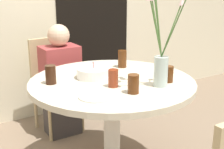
{
  "coord_description": "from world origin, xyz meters",
  "views": [
    {
      "loc": [
        -1.11,
        -1.79,
        1.44
      ],
      "look_at": [
        0.0,
        0.0,
        0.8
      ],
      "focal_mm": 50.0,
      "sensor_mm": 36.0,
      "label": 1
    }
  ],
  "objects_px": {
    "drink_glass_1": "(122,59)",
    "drink_glass_0": "(113,78)",
    "person_woman": "(61,84)",
    "side_plate": "(96,96)",
    "flower_vase": "(163,45)",
    "drink_glass_2": "(51,75)",
    "birthday_cake": "(93,73)",
    "drink_glass_3": "(168,74)",
    "drink_glass_4": "(133,84)",
    "chair_far_back": "(54,79)"
  },
  "relations": [
    {
      "from": "drink_glass_0",
      "to": "person_woman",
      "type": "height_order",
      "value": "person_woman"
    },
    {
      "from": "drink_glass_0",
      "to": "drink_glass_4",
      "type": "height_order",
      "value": "drink_glass_4"
    },
    {
      "from": "drink_glass_1",
      "to": "person_woman",
      "type": "xyz_separation_m",
      "value": [
        -0.3,
        0.59,
        -0.33
      ]
    },
    {
      "from": "birthday_cake",
      "to": "drink_glass_4",
      "type": "height_order",
      "value": "drink_glass_4"
    },
    {
      "from": "birthday_cake",
      "to": "drink_glass_4",
      "type": "xyz_separation_m",
      "value": [
        0.06,
        -0.42,
        0.02
      ]
    },
    {
      "from": "drink_glass_0",
      "to": "birthday_cake",
      "type": "bearing_deg",
      "value": 93.39
    },
    {
      "from": "drink_glass_3",
      "to": "drink_glass_0",
      "type": "bearing_deg",
      "value": 163.43
    },
    {
      "from": "birthday_cake",
      "to": "drink_glass_4",
      "type": "bearing_deg",
      "value": -82.28
    },
    {
      "from": "flower_vase",
      "to": "drink_glass_0",
      "type": "height_order",
      "value": "flower_vase"
    },
    {
      "from": "drink_glass_3",
      "to": "person_woman",
      "type": "distance_m",
      "value": 1.18
    },
    {
      "from": "chair_far_back",
      "to": "drink_glass_4",
      "type": "relative_size",
      "value": 7.5
    },
    {
      "from": "flower_vase",
      "to": "birthday_cake",
      "type": "bearing_deg",
      "value": 125.22
    },
    {
      "from": "person_woman",
      "to": "flower_vase",
      "type": "bearing_deg",
      "value": -77.37
    },
    {
      "from": "side_plate",
      "to": "person_woman",
      "type": "xyz_separation_m",
      "value": [
        0.22,
        1.07,
        -0.27
      ]
    },
    {
      "from": "flower_vase",
      "to": "person_woman",
      "type": "relative_size",
      "value": 0.69
    },
    {
      "from": "drink_glass_2",
      "to": "flower_vase",
      "type": "bearing_deg",
      "value": -36.31
    },
    {
      "from": "drink_glass_4",
      "to": "person_woman",
      "type": "relative_size",
      "value": 0.11
    },
    {
      "from": "birthday_cake",
      "to": "person_woman",
      "type": "xyz_separation_m",
      "value": [
        0.04,
        0.72,
        -0.3
      ]
    },
    {
      "from": "birthday_cake",
      "to": "drink_glass_4",
      "type": "relative_size",
      "value": 1.98
    },
    {
      "from": "drink_glass_1",
      "to": "drink_glass_2",
      "type": "height_order",
      "value": "drink_glass_1"
    },
    {
      "from": "birthday_cake",
      "to": "drink_glass_2",
      "type": "bearing_deg",
      "value": 173.96
    },
    {
      "from": "drink_glass_0",
      "to": "person_woman",
      "type": "xyz_separation_m",
      "value": [
        0.02,
        0.96,
        -0.32
      ]
    },
    {
      "from": "person_woman",
      "to": "drink_glass_2",
      "type": "bearing_deg",
      "value": -117.01
    },
    {
      "from": "drink_glass_0",
      "to": "drink_glass_2",
      "type": "bearing_deg",
      "value": 139.38
    },
    {
      "from": "side_plate",
      "to": "drink_glass_1",
      "type": "relative_size",
      "value": 1.49
    },
    {
      "from": "flower_vase",
      "to": "drink_glass_1",
      "type": "relative_size",
      "value": 5.29
    },
    {
      "from": "chair_far_back",
      "to": "person_woman",
      "type": "height_order",
      "value": "person_woman"
    },
    {
      "from": "drink_glass_1",
      "to": "drink_glass_4",
      "type": "distance_m",
      "value": 0.61
    },
    {
      "from": "drink_glass_2",
      "to": "person_woman",
      "type": "xyz_separation_m",
      "value": [
        0.35,
        0.68,
        -0.33
      ]
    },
    {
      "from": "drink_glass_3",
      "to": "drink_glass_2",
      "type": "bearing_deg",
      "value": 150.92
    },
    {
      "from": "drink_glass_0",
      "to": "person_woman",
      "type": "relative_size",
      "value": 0.11
    },
    {
      "from": "chair_far_back",
      "to": "drink_glass_2",
      "type": "bearing_deg",
      "value": -115.34
    },
    {
      "from": "flower_vase",
      "to": "drink_glass_4",
      "type": "xyz_separation_m",
      "value": [
        -0.23,
        -0.01,
        -0.22
      ]
    },
    {
      "from": "drink_glass_0",
      "to": "drink_glass_1",
      "type": "height_order",
      "value": "drink_glass_1"
    },
    {
      "from": "drink_glass_0",
      "to": "drink_glass_4",
      "type": "xyz_separation_m",
      "value": [
        0.04,
        -0.17,
        0.0
      ]
    },
    {
      "from": "side_plate",
      "to": "drink_glass_2",
      "type": "relative_size",
      "value": 1.62
    },
    {
      "from": "birthday_cake",
      "to": "drink_glass_0",
      "type": "bearing_deg",
      "value": -86.61
    },
    {
      "from": "chair_far_back",
      "to": "drink_glass_3",
      "type": "height_order",
      "value": "chair_far_back"
    },
    {
      "from": "chair_far_back",
      "to": "drink_glass_1",
      "type": "height_order",
      "value": "chair_far_back"
    },
    {
      "from": "drink_glass_0",
      "to": "drink_glass_2",
      "type": "xyz_separation_m",
      "value": [
        -0.33,
        0.28,
        0.01
      ]
    },
    {
      "from": "drink_glass_2",
      "to": "drink_glass_3",
      "type": "height_order",
      "value": "drink_glass_2"
    },
    {
      "from": "drink_glass_2",
      "to": "drink_glass_1",
      "type": "bearing_deg",
      "value": 8.42
    },
    {
      "from": "drink_glass_4",
      "to": "person_woman",
      "type": "height_order",
      "value": "person_woman"
    },
    {
      "from": "drink_glass_1",
      "to": "drink_glass_0",
      "type": "bearing_deg",
      "value": -130.58
    },
    {
      "from": "chair_far_back",
      "to": "flower_vase",
      "type": "relative_size",
      "value": 1.23
    },
    {
      "from": "flower_vase",
      "to": "drink_glass_2",
      "type": "relative_size",
      "value": 5.72
    },
    {
      "from": "drink_glass_2",
      "to": "person_woman",
      "type": "relative_size",
      "value": 0.12
    },
    {
      "from": "drink_glass_1",
      "to": "side_plate",
      "type": "bearing_deg",
      "value": -136.78
    },
    {
      "from": "birthday_cake",
      "to": "side_plate",
      "type": "distance_m",
      "value": 0.4
    },
    {
      "from": "drink_glass_3",
      "to": "drink_glass_1",
      "type": "bearing_deg",
      "value": 96.85
    }
  ]
}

